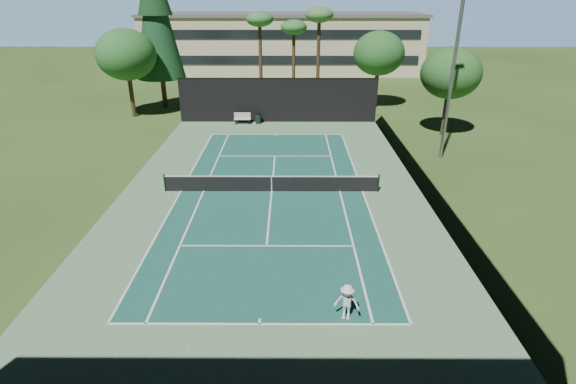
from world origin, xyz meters
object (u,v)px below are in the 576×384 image
tennis_ball_b (276,185)px  tennis_ball_c (312,178)px  tennis_ball_a (190,348)px  tennis_ball_d (185,172)px  player (347,302)px  trash_bin (258,118)px  park_bench (242,118)px  tennis_net (272,183)px

tennis_ball_b → tennis_ball_c: tennis_ball_c is taller
tennis_ball_a → tennis_ball_d: tennis_ball_a is taller
tennis_ball_b → player: bearing=-76.8°
player → trash_bin: 27.40m
tennis_ball_a → tennis_ball_b: size_ratio=0.95×
trash_bin → tennis_ball_c: bearing=-72.1°
park_bench → trash_bin: (1.44, 0.06, -0.07)m
tennis_ball_b → park_bench: size_ratio=0.05×
park_bench → trash_bin: 1.45m
tennis_ball_b → park_bench: (-3.48, 14.41, 0.51)m
player → tennis_ball_a: 5.69m
tennis_ball_c → player: bearing=-87.3°
player → tennis_ball_c: bearing=108.7°
player → tennis_ball_a: (-5.42, -1.60, -0.69)m
tennis_ball_c → park_bench: (-5.78, 13.35, 0.51)m
tennis_ball_d → trash_bin: 12.97m
tennis_net → park_bench: size_ratio=8.60×
tennis_ball_c → tennis_ball_d: (-8.42, 1.11, -0.01)m
tennis_ball_a → tennis_ball_d: size_ratio=1.16×
tennis_ball_b → trash_bin: (-2.04, 14.47, 0.44)m
tennis_net → tennis_ball_c: size_ratio=177.23×
tennis_ball_b → trash_bin: 14.62m
tennis_net → tennis_ball_d: tennis_net is taller
park_bench → trash_bin: park_bench is taller
tennis_net → trash_bin: (-1.80, 15.42, -0.08)m
tennis_ball_b → tennis_ball_d: bearing=160.5°
tennis_ball_d → trash_bin: bearing=71.6°
tennis_ball_a → tennis_ball_d: bearing=102.6°
tennis_ball_a → tennis_ball_b: 14.29m
park_bench → tennis_ball_c: bearing=-66.6°
tennis_net → trash_bin: size_ratio=13.65×
player → tennis_ball_d: 17.23m
park_bench → trash_bin: size_ratio=1.59×
player → park_bench: 27.64m
park_bench → tennis_ball_b: bearing=-76.4°
trash_bin → player: bearing=-79.5°
tennis_net → park_bench: bearing=101.9°
tennis_ball_c → trash_bin: bearing=107.9°
player → tennis_ball_a: player is taller
tennis_ball_a → tennis_ball_c: tennis_ball_c is taller
tennis_ball_c → tennis_net: bearing=-141.7°
player → trash_bin: bearing=116.5°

